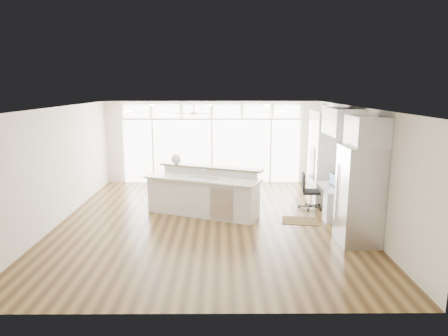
{
  "coord_description": "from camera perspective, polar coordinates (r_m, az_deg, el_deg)",
  "views": [
    {
      "loc": [
        0.32,
        -9.12,
        3.15
      ],
      "look_at": [
        0.38,
        0.6,
        1.17
      ],
      "focal_mm": 32.0,
      "sensor_mm": 36.0,
      "label": 1
    }
  ],
  "objects": [
    {
      "name": "desk_window",
      "position": [
        10.06,
        17.85,
        1.79
      ],
      "size": [
        0.04,
        0.85,
        0.85
      ],
      "primitive_type": "cube",
      "color": "silver",
      "rests_on": "wall_right"
    },
    {
      "name": "kitchen_island",
      "position": [
        9.99,
        -3.06,
        -3.45
      ],
      "size": [
        3.09,
        2.11,
        1.15
      ],
      "primitive_type": "cube",
      "rotation": [
        0.0,
        0.0,
        -0.39
      ],
      "color": "silver",
      "rests_on": "floor"
    },
    {
      "name": "framed_photos",
      "position": [
        10.66,
        16.78,
        1.56
      ],
      "size": [
        0.06,
        0.22,
        0.8
      ],
      "primitive_type": "cube",
      "color": "black",
      "rests_on": "wall_right"
    },
    {
      "name": "floor",
      "position": [
        9.66,
        -2.26,
        -7.61
      ],
      "size": [
        7.0,
        8.0,
        0.02
      ],
      "primitive_type": "cube",
      "color": "#402B13",
      "rests_on": "ground"
    },
    {
      "name": "wall_front",
      "position": [
        5.44,
        -3.77,
        -7.85
      ],
      "size": [
        7.0,
        0.04,
        2.7
      ],
      "primitive_type": "cube",
      "color": "silver",
      "rests_on": "floor"
    },
    {
      "name": "office_chair",
      "position": [
        10.68,
        12.34,
        -3.3
      ],
      "size": [
        0.54,
        0.5,
        0.95
      ],
      "primitive_type": "cube",
      "rotation": [
        0.0,
        0.0,
        -0.11
      ],
      "color": "black",
      "rests_on": "floor"
    },
    {
      "name": "wall_left",
      "position": [
        10.05,
        -22.69,
        0.28
      ],
      "size": [
        0.04,
        8.0,
        2.7
      ],
      "primitive_type": "cube",
      "color": "silver",
      "rests_on": "floor"
    },
    {
      "name": "ceiling_fan",
      "position": [
        11.97,
        -4.33,
        8.25
      ],
      "size": [
        1.16,
        1.16,
        0.32
      ],
      "primitive_type": "cube",
      "color": "silver",
      "rests_on": "ceiling"
    },
    {
      "name": "desk_nook",
      "position": [
        10.21,
        15.68,
        -4.68
      ],
      "size": [
        0.72,
        1.3,
        0.76
      ],
      "primitive_type": "cube",
      "color": "silver",
      "rests_on": "floor"
    },
    {
      "name": "transom_row",
      "position": [
        13.09,
        -1.77,
        8.12
      ],
      "size": [
        5.9,
        0.06,
        0.4
      ],
      "primitive_type": "cube",
      "color": "white",
      "rests_on": "wall_back"
    },
    {
      "name": "monitor",
      "position": [
        10.05,
        15.41,
        -1.61
      ],
      "size": [
        0.12,
        0.44,
        0.36
      ],
      "primitive_type": "cube",
      "rotation": [
        0.0,
        0.0,
        0.1
      ],
      "color": "black",
      "rests_on": "desk_nook"
    },
    {
      "name": "ceiling",
      "position": [
        9.14,
        -2.4,
        8.67
      ],
      "size": [
        7.0,
        8.0,
        0.02
      ],
      "primitive_type": "cube",
      "color": "white",
      "rests_on": "wall_back"
    },
    {
      "name": "fridge_cabinet",
      "position": [
        8.32,
        19.75,
        4.96
      ],
      "size": [
        0.64,
        0.9,
        0.6
      ],
      "primitive_type": "cube",
      "color": "silver",
      "rests_on": "wall_right"
    },
    {
      "name": "rug",
      "position": [
        9.8,
        10.82,
        -7.42
      ],
      "size": [
        0.94,
        0.75,
        0.01
      ],
      "primitive_type": "cube",
      "rotation": [
        0.0,
        0.0,
        -0.16
      ],
      "color": "#31210F",
      "rests_on": "floor"
    },
    {
      "name": "wall_right",
      "position": [
        9.82,
        18.53,
        0.34
      ],
      "size": [
        0.04,
        8.0,
        2.7
      ],
      "primitive_type": "cube",
      "color": "silver",
      "rests_on": "floor"
    },
    {
      "name": "upper_cabinets",
      "position": [
        9.87,
        16.52,
        6.38
      ],
      "size": [
        0.64,
        1.3,
        0.64
      ],
      "primitive_type": "cube",
      "color": "silver",
      "rests_on": "wall_right"
    },
    {
      "name": "recessed_lights",
      "position": [
        9.34,
        -2.35,
        8.6
      ],
      "size": [
        3.4,
        3.0,
        0.02
      ],
      "primitive_type": "cube",
      "color": "white",
      "rests_on": "ceiling"
    },
    {
      "name": "refrigerator",
      "position": [
        8.53,
        18.78,
        -3.73
      ],
      "size": [
        0.76,
        0.9,
        2.0
      ],
      "primitive_type": "cube",
      "color": "#BABBC0",
      "rests_on": "floor"
    },
    {
      "name": "wall_back",
      "position": [
        13.25,
        -1.74,
        3.68
      ],
      "size": [
        7.0,
        0.04,
        2.7
      ],
      "primitive_type": "cube",
      "color": "silver",
      "rests_on": "floor"
    },
    {
      "name": "fishbowl",
      "position": [
        10.61,
        -6.85,
        1.28
      ],
      "size": [
        0.33,
        0.33,
        0.27
      ],
      "primitive_type": "sphere",
      "rotation": [
        0.0,
        0.0,
        -0.29
      ],
      "color": "silver",
      "rests_on": "kitchen_island"
    },
    {
      "name": "oven_cabinet",
      "position": [
        11.44,
        14.08,
        1.59
      ],
      "size": [
        0.64,
        1.2,
        2.5
      ],
      "primitive_type": "cube",
      "color": "silver",
      "rests_on": "floor"
    },
    {
      "name": "glass_wall",
      "position": [
        13.23,
        -1.74,
        2.36
      ],
      "size": [
        5.8,
        0.06,
        2.08
      ],
      "primitive_type": "cube",
      "color": "white",
      "rests_on": "wall_back"
    },
    {
      "name": "potted_plant",
      "position": [
        11.3,
        14.41,
        8.41
      ],
      "size": [
        0.28,
        0.31,
        0.23
      ],
      "primitive_type": "imported",
      "rotation": [
        0.0,
        0.0,
        0.09
      ],
      "color": "#295323",
      "rests_on": "oven_cabinet"
    },
    {
      "name": "keyboard",
      "position": [
        10.05,
        14.43,
        -2.58
      ],
      "size": [
        0.18,
        0.36,
        0.02
      ],
      "primitive_type": "cube",
      "rotation": [
        0.0,
        0.0,
        -0.17
      ],
      "color": "silver",
      "rests_on": "desk_nook"
    }
  ]
}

